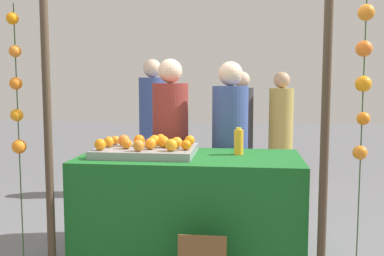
% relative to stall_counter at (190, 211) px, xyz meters
% --- Properties ---
extents(stall_counter, '(1.70, 0.84, 0.87)m').
position_rel_stall_counter_xyz_m(stall_counter, '(0.00, 0.00, 0.00)').
color(stall_counter, '#196023').
rests_on(stall_counter, ground_plane).
extents(orange_tray, '(0.76, 0.60, 0.06)m').
position_rel_stall_counter_xyz_m(orange_tray, '(-0.35, 0.02, 0.47)').
color(orange_tray, gray).
rests_on(orange_tray, stall_counter).
extents(orange_0, '(0.09, 0.09, 0.09)m').
position_rel_stall_counter_xyz_m(orange_0, '(-0.53, 0.04, 0.54)').
color(orange_0, orange).
rests_on(orange_0, orange_tray).
extents(orange_1, '(0.08, 0.08, 0.08)m').
position_rel_stall_counter_xyz_m(orange_1, '(-0.30, -0.00, 0.53)').
color(orange_1, orange).
rests_on(orange_1, orange_tray).
extents(orange_2, '(0.08, 0.08, 0.08)m').
position_rel_stall_counter_xyz_m(orange_2, '(-0.31, 0.17, 0.53)').
color(orange_2, orange).
rests_on(orange_2, orange_tray).
extents(orange_3, '(0.07, 0.07, 0.07)m').
position_rel_stall_counter_xyz_m(orange_3, '(-0.62, 0.12, 0.53)').
color(orange_3, orange).
rests_on(orange_3, orange_tray).
extents(orange_4, '(0.08, 0.08, 0.08)m').
position_rel_stall_counter_xyz_m(orange_4, '(-0.63, -0.02, 0.54)').
color(orange_4, orange).
rests_on(orange_4, orange_tray).
extents(orange_5, '(0.09, 0.09, 0.09)m').
position_rel_stall_counter_xyz_m(orange_5, '(-0.12, -0.17, 0.54)').
color(orange_5, orange).
rests_on(orange_5, orange_tray).
extents(orange_6, '(0.09, 0.09, 0.09)m').
position_rel_stall_counter_xyz_m(orange_6, '(-0.10, -0.02, 0.54)').
color(orange_6, orange).
rests_on(orange_6, orange_tray).
extents(orange_7, '(0.08, 0.08, 0.08)m').
position_rel_stall_counter_xyz_m(orange_7, '(-0.27, 0.25, 0.53)').
color(orange_7, orange).
rests_on(orange_7, orange_tray).
extents(orange_8, '(0.08, 0.08, 0.08)m').
position_rel_stall_counter_xyz_m(orange_8, '(-0.02, 0.15, 0.54)').
color(orange_8, orange).
rests_on(orange_8, orange_tray).
extents(orange_9, '(0.09, 0.09, 0.09)m').
position_rel_stall_counter_xyz_m(orange_9, '(-0.21, 0.01, 0.54)').
color(orange_9, orange).
rests_on(orange_9, orange_tray).
extents(orange_10, '(0.07, 0.07, 0.07)m').
position_rel_stall_counter_xyz_m(orange_10, '(-0.24, 0.13, 0.53)').
color(orange_10, orange).
rests_on(orange_10, orange_tray).
extents(orange_11, '(0.09, 0.09, 0.09)m').
position_rel_stall_counter_xyz_m(orange_11, '(-0.36, -0.19, 0.54)').
color(orange_11, orange).
rests_on(orange_11, orange_tray).
extents(orange_12, '(0.09, 0.09, 0.09)m').
position_rel_stall_counter_xyz_m(orange_12, '(-0.29, -0.09, 0.54)').
color(orange_12, orange).
rests_on(orange_12, orange_tray).
extents(orange_13, '(0.08, 0.08, 0.08)m').
position_rel_stall_counter_xyz_m(orange_13, '(-0.47, -0.09, 0.54)').
color(orange_13, orange).
rests_on(orange_13, orange_tray).
extents(orange_14, '(0.08, 0.08, 0.08)m').
position_rel_stall_counter_xyz_m(orange_14, '(-0.02, -0.10, 0.53)').
color(orange_14, orange).
rests_on(orange_14, orange_tray).
extents(orange_15, '(0.09, 0.09, 0.09)m').
position_rel_stall_counter_xyz_m(orange_15, '(-0.41, 0.06, 0.54)').
color(orange_15, orange).
rests_on(orange_15, orange_tray).
extents(orange_16, '(0.09, 0.09, 0.09)m').
position_rel_stall_counter_xyz_m(orange_16, '(-0.29, 0.08, 0.54)').
color(orange_16, orange).
rests_on(orange_16, orange_tray).
extents(orange_17, '(0.09, 0.09, 0.09)m').
position_rel_stall_counter_xyz_m(orange_17, '(-0.65, -0.18, 0.54)').
color(orange_17, orange).
rests_on(orange_17, orange_tray).
extents(juice_bottle, '(0.07, 0.07, 0.21)m').
position_rel_stall_counter_xyz_m(juice_bottle, '(0.37, 0.10, 0.54)').
color(juice_bottle, '#F7A626').
rests_on(juice_bottle, stall_counter).
extents(vendor_left, '(0.33, 0.33, 1.65)m').
position_rel_stall_counter_xyz_m(vendor_left, '(-0.26, 0.68, 0.33)').
color(vendor_left, maroon).
rests_on(vendor_left, ground_plane).
extents(vendor_right, '(0.32, 0.32, 1.62)m').
position_rel_stall_counter_xyz_m(vendor_right, '(0.29, 0.65, 0.32)').
color(vendor_right, '#384C8C').
rests_on(vendor_right, ground_plane).
extents(crowd_person_0, '(0.34, 0.34, 1.72)m').
position_rel_stall_counter_xyz_m(crowd_person_0, '(-0.75, 2.24, 0.36)').
color(crowd_person_0, '#384C8C').
rests_on(crowd_person_0, ground_plane).
extents(crowd_person_1, '(0.31, 0.31, 1.57)m').
position_rel_stall_counter_xyz_m(crowd_person_1, '(0.37, 2.50, 0.29)').
color(crowd_person_1, '#333338').
rests_on(crowd_person_1, ground_plane).
extents(crowd_person_2, '(0.31, 0.31, 1.56)m').
position_rel_stall_counter_xyz_m(crowd_person_2, '(0.89, 2.51, 0.29)').
color(crowd_person_2, tan).
rests_on(crowd_person_2, ground_plane).
extents(canopy_post_left, '(0.06, 0.06, 2.21)m').
position_rel_stall_counter_xyz_m(canopy_post_left, '(-0.93, -0.46, 0.67)').
color(canopy_post_left, '#473828').
rests_on(canopy_post_left, ground_plane).
extents(canopy_post_right, '(0.06, 0.06, 2.21)m').
position_rel_stall_counter_xyz_m(canopy_post_right, '(0.93, -0.46, 0.67)').
color(canopy_post_right, '#473828').
rests_on(canopy_post_right, ground_plane).
extents(garland_strand_left, '(0.11, 0.11, 1.96)m').
position_rel_stall_counter_xyz_m(garland_strand_left, '(-1.13, -0.50, 0.92)').
color(garland_strand_left, '#2D4C23').
rests_on(garland_strand_left, ground_plane).
extents(garland_strand_right, '(0.10, 0.12, 1.96)m').
position_rel_stall_counter_xyz_m(garland_strand_right, '(1.14, -0.50, 1.03)').
color(garland_strand_right, '#2D4C23').
rests_on(garland_strand_right, ground_plane).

